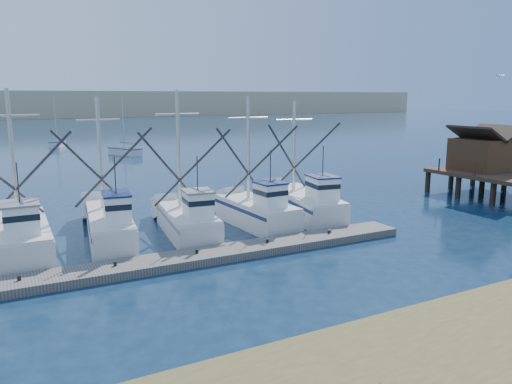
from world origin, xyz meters
The scene contains 7 objects.
ground centered at (0.00, 0.00, 0.00)m, with size 500.00×500.00×0.00m, color #0C2037.
floating_dock centered at (-9.09, 6.82, 0.20)m, with size 30.25×2.02×0.40m, color slate.
dune_ridge centered at (0.00, 210.00, 5.00)m, with size 360.00×60.00×10.00m, color tan.
trawler_fleet centered at (-9.72, 11.84, 0.98)m, with size 29.54×8.78×9.33m.
sailboat_near centered at (1.92, 53.96, 0.50)m, with size 3.80×5.51×8.10m.
sailboat_far centered at (-4.93, 70.43, 0.51)m, with size 3.09×5.13×8.10m.
flying_gull centered at (14.28, 5.77, 9.35)m, with size 0.95×0.17×0.17m.
Camera 1 is at (-14.73, -15.49, 8.08)m, focal length 35.00 mm.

